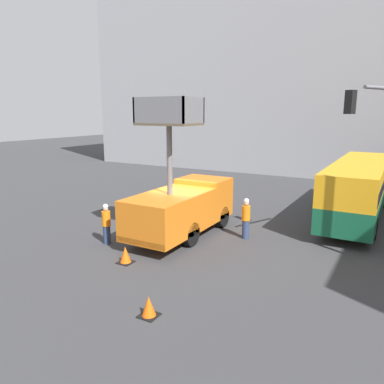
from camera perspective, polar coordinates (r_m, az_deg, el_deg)
name	(u,v)px	position (r m, az deg, el deg)	size (l,w,h in m)	color
ground_plane	(182,234)	(18.06, -1.57, -6.40)	(120.00, 120.00, 0.00)	#38383A
building_backdrop_far	(309,62)	(39.52, 17.35, 18.35)	(44.00, 10.00, 20.79)	#9E9EA3
utility_truck	(182,205)	(17.42, -1.53, -1.94)	(2.46, 6.37, 6.33)	orange
city_bus	(359,185)	(22.18, 24.07, 0.93)	(2.50, 11.12, 3.11)	#145638
road_worker_near_truck	(106,224)	(16.93, -12.92, -4.76)	(0.38, 0.38, 1.81)	navy
road_worker_directing	(246,218)	(17.34, 8.21, -4.00)	(0.38, 0.38, 1.90)	navy
traffic_cone_near_truck	(149,307)	(11.22, -6.61, -17.00)	(0.54, 0.54, 0.61)	black
traffic_cone_mid_road	(125,255)	(14.88, -10.12, -9.47)	(0.57, 0.57, 0.65)	black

